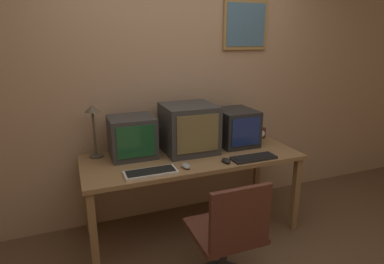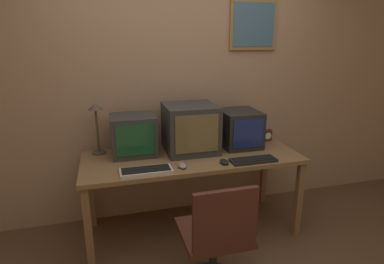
{
  "view_description": "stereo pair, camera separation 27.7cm",
  "coord_description": "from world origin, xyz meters",
  "px_view_note": "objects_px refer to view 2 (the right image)",
  "views": [
    {
      "loc": [
        -0.97,
        -1.43,
        1.75
      ],
      "look_at": [
        0.0,
        1.04,
        0.97
      ],
      "focal_mm": 30.0,
      "sensor_mm": 36.0,
      "label": 1
    },
    {
      "loc": [
        -0.7,
        -1.52,
        1.75
      ],
      "look_at": [
        0.0,
        1.04,
        0.97
      ],
      "focal_mm": 30.0,
      "sensor_mm": 36.0,
      "label": 2
    }
  ],
  "objects_px": {
    "mouse_near_keyboard": "(182,165)",
    "desk_lamp": "(96,117)",
    "monitor_right": "(239,128)",
    "mouse_far_corner": "(224,162)",
    "office_chair": "(216,246)",
    "keyboard_side": "(253,160)",
    "monitor_left": "(133,135)",
    "monitor_center": "(190,128)",
    "keyboard_main": "(146,171)",
    "desk_clock": "(267,135)"
  },
  "relations": [
    {
      "from": "monitor_right",
      "to": "keyboard_side",
      "type": "height_order",
      "value": "monitor_right"
    },
    {
      "from": "monitor_center",
      "to": "keyboard_side",
      "type": "bearing_deg",
      "value": -41.92
    },
    {
      "from": "monitor_right",
      "to": "desk_clock",
      "type": "xyz_separation_m",
      "value": [
        0.33,
        0.07,
        -0.11
      ]
    },
    {
      "from": "keyboard_main",
      "to": "monitor_center",
      "type": "bearing_deg",
      "value": 39.86
    },
    {
      "from": "monitor_center",
      "to": "mouse_far_corner",
      "type": "distance_m",
      "value": 0.47
    },
    {
      "from": "keyboard_side",
      "to": "monitor_left",
      "type": "bearing_deg",
      "value": 154.73
    },
    {
      "from": "keyboard_main",
      "to": "keyboard_side",
      "type": "relative_size",
      "value": 1.03
    },
    {
      "from": "monitor_left",
      "to": "desk_lamp",
      "type": "distance_m",
      "value": 0.35
    },
    {
      "from": "office_chair",
      "to": "keyboard_main",
      "type": "bearing_deg",
      "value": 125.69
    },
    {
      "from": "monitor_right",
      "to": "keyboard_main",
      "type": "height_order",
      "value": "monitor_right"
    },
    {
      "from": "desk_lamp",
      "to": "monitor_center",
      "type": "bearing_deg",
      "value": -10.38
    },
    {
      "from": "mouse_near_keyboard",
      "to": "desk_lamp",
      "type": "relative_size",
      "value": 0.24
    },
    {
      "from": "keyboard_side",
      "to": "mouse_near_keyboard",
      "type": "bearing_deg",
      "value": 177.33
    },
    {
      "from": "keyboard_main",
      "to": "mouse_far_corner",
      "type": "height_order",
      "value": "mouse_far_corner"
    },
    {
      "from": "monitor_right",
      "to": "office_chair",
      "type": "distance_m",
      "value": 1.22
    },
    {
      "from": "mouse_near_keyboard",
      "to": "office_chair",
      "type": "height_order",
      "value": "office_chair"
    },
    {
      "from": "monitor_center",
      "to": "desk_clock",
      "type": "relative_size",
      "value": 4.11
    },
    {
      "from": "keyboard_main",
      "to": "desk_clock",
      "type": "relative_size",
      "value": 3.63
    },
    {
      "from": "desk_clock",
      "to": "desk_lamp",
      "type": "bearing_deg",
      "value": 178.01
    },
    {
      "from": "monitor_left",
      "to": "desk_clock",
      "type": "xyz_separation_m",
      "value": [
        1.33,
        0.04,
        -0.12
      ]
    },
    {
      "from": "keyboard_main",
      "to": "desk_lamp",
      "type": "distance_m",
      "value": 0.71
    },
    {
      "from": "monitor_right",
      "to": "desk_lamp",
      "type": "xyz_separation_m",
      "value": [
        -1.3,
        0.13,
        0.16
      ]
    },
    {
      "from": "monitor_left",
      "to": "mouse_near_keyboard",
      "type": "height_order",
      "value": "monitor_left"
    },
    {
      "from": "desk_clock",
      "to": "office_chair",
      "type": "distance_m",
      "value": 1.41
    },
    {
      "from": "keyboard_side",
      "to": "desk_lamp",
      "type": "distance_m",
      "value": 1.4
    },
    {
      "from": "monitor_left",
      "to": "mouse_far_corner",
      "type": "relative_size",
      "value": 3.52
    },
    {
      "from": "desk_clock",
      "to": "keyboard_main",
      "type": "bearing_deg",
      "value": -159.71
    },
    {
      "from": "monitor_left",
      "to": "keyboard_side",
      "type": "relative_size",
      "value": 0.98
    },
    {
      "from": "monitor_center",
      "to": "office_chair",
      "type": "relative_size",
      "value": 0.52
    },
    {
      "from": "monitor_right",
      "to": "mouse_near_keyboard",
      "type": "bearing_deg",
      "value": -149.08
    },
    {
      "from": "desk_clock",
      "to": "office_chair",
      "type": "relative_size",
      "value": 0.13
    },
    {
      "from": "mouse_near_keyboard",
      "to": "desk_lamp",
      "type": "bearing_deg",
      "value": 141.2
    },
    {
      "from": "monitor_left",
      "to": "desk_lamp",
      "type": "bearing_deg",
      "value": 162.1
    },
    {
      "from": "keyboard_side",
      "to": "monitor_right",
      "type": "bearing_deg",
      "value": 83.73
    },
    {
      "from": "monitor_left",
      "to": "desk_clock",
      "type": "height_order",
      "value": "monitor_left"
    },
    {
      "from": "monitor_right",
      "to": "monitor_center",
      "type": "bearing_deg",
      "value": -177.34
    },
    {
      "from": "monitor_left",
      "to": "monitor_right",
      "type": "height_order",
      "value": "monitor_left"
    },
    {
      "from": "monitor_right",
      "to": "keyboard_side",
      "type": "xyz_separation_m",
      "value": [
        -0.05,
        -0.42,
        -0.16
      ]
    },
    {
      "from": "monitor_center",
      "to": "mouse_far_corner",
      "type": "bearing_deg",
      "value": -64.1
    },
    {
      "from": "monitor_left",
      "to": "keyboard_side",
      "type": "xyz_separation_m",
      "value": [
        0.95,
        -0.45,
        -0.16
      ]
    },
    {
      "from": "mouse_far_corner",
      "to": "office_chair",
      "type": "height_order",
      "value": "office_chair"
    },
    {
      "from": "monitor_left",
      "to": "monitor_right",
      "type": "distance_m",
      "value": 0.99
    },
    {
      "from": "mouse_near_keyboard",
      "to": "desk_lamp",
      "type": "height_order",
      "value": "desk_lamp"
    },
    {
      "from": "mouse_near_keyboard",
      "to": "office_chair",
      "type": "relative_size",
      "value": 0.13
    },
    {
      "from": "mouse_near_keyboard",
      "to": "keyboard_main",
      "type": "bearing_deg",
      "value": -177.51
    },
    {
      "from": "keyboard_side",
      "to": "desk_lamp",
      "type": "bearing_deg",
      "value": 156.44
    },
    {
      "from": "monitor_center",
      "to": "desk_lamp",
      "type": "height_order",
      "value": "desk_lamp"
    },
    {
      "from": "monitor_right",
      "to": "monitor_left",
      "type": "bearing_deg",
      "value": 178.41
    },
    {
      "from": "keyboard_side",
      "to": "desk_clock",
      "type": "distance_m",
      "value": 0.62
    },
    {
      "from": "monitor_center",
      "to": "desk_lamp",
      "type": "relative_size",
      "value": 0.99
    }
  ]
}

